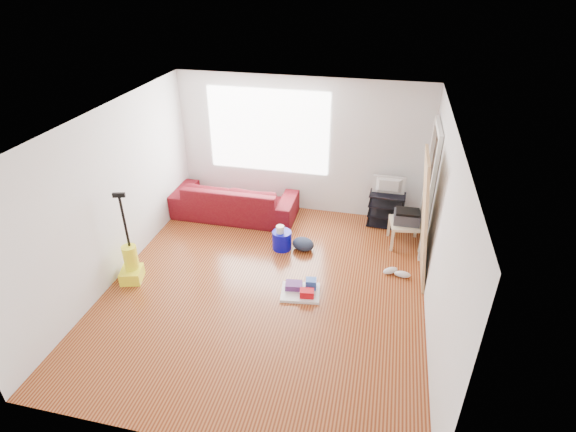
% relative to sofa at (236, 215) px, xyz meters
% --- Properties ---
extents(room, '(4.51, 5.01, 2.51)m').
position_rel_sofa_xyz_m(room, '(1.19, -1.80, 1.25)').
color(room, '#591C0A').
rests_on(room, ground).
extents(sofa, '(2.26, 0.88, 0.66)m').
position_rel_sofa_xyz_m(sofa, '(0.00, 0.00, 0.00)').
color(sofa, '#4D020F').
rests_on(sofa, ground).
extents(tv_stand, '(0.63, 0.39, 0.62)m').
position_rel_sofa_xyz_m(tv_stand, '(2.73, 0.27, 0.32)').
color(tv_stand, black).
rests_on(tv_stand, ground).
extents(tv, '(0.55, 0.07, 0.32)m').
position_rel_sofa_xyz_m(tv, '(2.73, 0.27, 0.78)').
color(tv, black).
rests_on(tv, tv_stand).
extents(side_table, '(0.57, 0.57, 0.41)m').
position_rel_sofa_xyz_m(side_table, '(3.07, -0.28, 0.35)').
color(side_table, '#CFB28B').
rests_on(side_table, ground).
extents(printer, '(0.42, 0.32, 0.22)m').
position_rel_sofa_xyz_m(printer, '(3.07, -0.28, 0.52)').
color(printer, '#2D2E36').
rests_on(printer, side_table).
extents(bucket, '(0.36, 0.36, 0.32)m').
position_rel_sofa_xyz_m(bucket, '(1.10, -0.88, 0.00)').
color(bucket, '#06069E').
rests_on(bucket, ground).
extents(toilet_paper, '(0.13, 0.13, 0.12)m').
position_rel_sofa_xyz_m(toilet_paper, '(1.08, -0.90, 0.22)').
color(toilet_paper, silver).
rests_on(toilet_paper, bucket).
extents(cleaning_tray, '(0.60, 0.51, 0.20)m').
position_rel_sofa_xyz_m(cleaning_tray, '(1.65, -1.94, 0.06)').
color(cleaning_tray, white).
rests_on(cleaning_tray, ground).
extents(backpack, '(0.44, 0.40, 0.20)m').
position_rel_sofa_xyz_m(backpack, '(1.45, -0.83, 0.00)').
color(backpack, black).
rests_on(backpack, ground).
extents(sneakers, '(0.44, 0.22, 0.10)m').
position_rel_sofa_xyz_m(sneakers, '(2.97, -1.21, 0.05)').
color(sneakers, silver).
rests_on(sneakers, ground).
extents(vacuum, '(0.38, 0.41, 1.42)m').
position_rel_sofa_xyz_m(vacuum, '(-0.88, -2.17, 0.26)').
color(vacuum, '#F7F423').
rests_on(vacuum, ground).
extents(door_panel, '(0.25, 0.79, 1.97)m').
position_rel_sofa_xyz_m(door_panel, '(3.25, -1.18, 0.00)').
color(door_panel, tan).
rests_on(door_panel, ground).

